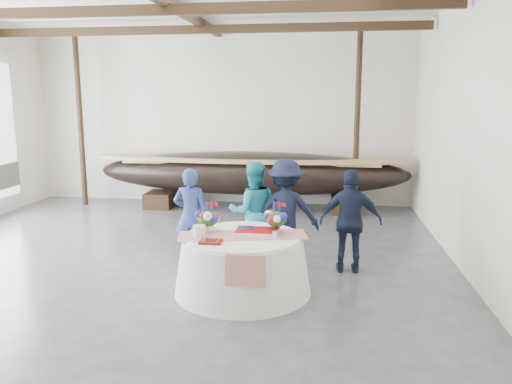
# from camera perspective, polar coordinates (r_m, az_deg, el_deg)

# --- Properties ---
(floor) EXTENTS (10.00, 12.00, 0.01)m
(floor) POSITION_cam_1_polar(r_m,az_deg,el_deg) (8.10, -12.69, -9.64)
(floor) COLOR #3D3D42
(floor) RESTS_ON ground
(wall_back) EXTENTS (10.00, 0.02, 4.50)m
(wall_back) POSITION_cam_1_polar(r_m,az_deg,el_deg) (13.39, -4.04, 8.42)
(wall_back) COLOR silver
(wall_back) RESTS_ON ground
(wall_right) EXTENTS (0.02, 12.00, 4.50)m
(wall_right) POSITION_cam_1_polar(r_m,az_deg,el_deg) (7.46, 25.53, 5.61)
(wall_right) COLOR silver
(wall_right) RESTS_ON ground
(pavilion_structure) EXTENTS (9.80, 11.76, 4.50)m
(pavilion_structure) POSITION_cam_1_polar(r_m,az_deg,el_deg) (8.50, -11.72, 18.77)
(pavilion_structure) COLOR black
(pavilion_structure) RESTS_ON ground
(longboat_display) EXTENTS (7.84, 1.57, 1.47)m
(longboat_display) POSITION_cam_1_polar(r_m,az_deg,el_deg) (12.46, -0.62, 2.21)
(longboat_display) COLOR black
(longboat_display) RESTS_ON ground
(banquet_table) EXTENTS (1.97, 1.97, 0.84)m
(banquet_table) POSITION_cam_1_polar(r_m,az_deg,el_deg) (7.28, -1.52, -8.19)
(banquet_table) COLOR silver
(banquet_table) RESTS_ON ground
(tabletop_items) EXTENTS (1.90, 1.00, 0.40)m
(tabletop_items) POSITION_cam_1_polar(r_m,az_deg,el_deg) (7.24, -1.86, -3.58)
(tabletop_items) COLOR red
(tabletop_items) RESTS_ON banquet_table
(guest_woman_blue) EXTENTS (0.60, 0.40, 1.63)m
(guest_woman_blue) POSITION_cam_1_polar(r_m,az_deg,el_deg) (8.55, -7.45, -2.68)
(guest_woman_blue) COLOR navy
(guest_woman_blue) RESTS_ON ground
(guest_woman_teal) EXTENTS (0.98, 0.85, 1.73)m
(guest_woman_teal) POSITION_cam_1_polar(r_m,az_deg,el_deg) (8.54, -0.33, -2.26)
(guest_woman_teal) COLOR teal
(guest_woman_teal) RESTS_ON ground
(guest_man_left) EXTENTS (1.21, 0.77, 1.78)m
(guest_man_left) POSITION_cam_1_polar(r_m,az_deg,el_deg) (8.43, 3.38, -2.25)
(guest_man_left) COLOR black
(guest_man_left) RESTS_ON ground
(guest_man_right) EXTENTS (0.99, 0.42, 1.68)m
(guest_man_right) POSITION_cam_1_polar(r_m,az_deg,el_deg) (8.12, 10.76, -3.31)
(guest_man_right) COLOR #141B31
(guest_man_right) RESTS_ON ground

